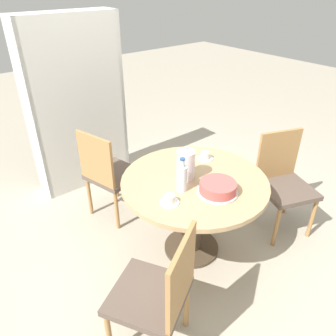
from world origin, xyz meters
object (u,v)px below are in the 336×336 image
object	(u,v)px
coffee_pot	(186,164)
cake_main	(218,188)
chair_b	(158,293)
bookshelf	(78,107)
cup_a	(205,156)
chair_c	(283,181)
chair_a	(109,173)
cup_b	(169,200)
water_bottle	(182,178)

from	to	relation	value
coffee_pot	cake_main	xyz separation A→B (m)	(0.05, -0.29, -0.08)
chair_b	cake_main	distance (m)	0.82
bookshelf	cup_a	bearing A→B (deg)	108.13
chair_c	cup_a	world-z (taller)	chair_c
chair_a	bookshelf	bearing A→B (deg)	-23.09
cup_b	cup_a	bearing A→B (deg)	24.71
water_bottle	cup_b	size ratio (longest dim) A/B	1.93
chair_a	chair_c	bearing A→B (deg)	-148.43
coffee_pot	cup_a	bearing A→B (deg)	19.94
chair_b	cake_main	size ratio (longest dim) A/B	3.10
water_bottle	chair_a	bearing A→B (deg)	97.56
bookshelf	water_bottle	xyz separation A→B (m)	(0.00, -1.60, -0.05)
chair_a	chair_c	world-z (taller)	same
coffee_pot	cake_main	distance (m)	0.30
water_bottle	chair_c	bearing A→B (deg)	-12.07
chair_b	bookshelf	bearing A→B (deg)	-135.04
chair_c	bookshelf	distance (m)	2.10
chair_b	coffee_pot	size ratio (longest dim) A/B	3.34
cake_main	coffee_pot	bearing A→B (deg)	99.06
chair_b	water_bottle	xyz separation A→B (m)	(0.56, 0.45, 0.33)
cake_main	cup_a	distance (m)	0.49
chair_b	cup_a	bearing A→B (deg)	-176.31
chair_b	cup_b	world-z (taller)	chair_b
cake_main	bookshelf	bearing A→B (deg)	95.51
bookshelf	cup_b	distance (m)	1.68
chair_a	cup_a	xyz separation A→B (m)	(0.57, -0.64, 0.25)
bookshelf	chair_a	bearing A→B (deg)	81.23
cup_a	chair_a	bearing A→B (deg)	131.36
bookshelf	cup_a	size ratio (longest dim) A/B	13.00
water_bottle	cup_a	world-z (taller)	water_bottle
cake_main	water_bottle	bearing A→B (deg)	132.77
chair_c	cup_b	distance (m)	1.19
cup_a	water_bottle	bearing A→B (deg)	-154.04
bookshelf	coffee_pot	xyz separation A→B (m)	(0.13, -1.50, -0.04)
water_bottle	cup_b	xyz separation A→B (m)	(-0.16, -0.06, -0.08)
cake_main	cup_a	size ratio (longest dim) A/B	2.15
cup_b	coffee_pot	bearing A→B (deg)	29.65
chair_c	cup_b	bearing A→B (deg)	-166.37
chair_c	bookshelf	size ratio (longest dim) A/B	0.51
chair_a	chair_b	world-z (taller)	same
coffee_pot	cup_a	world-z (taller)	coffee_pot
chair_a	water_bottle	size ratio (longest dim) A/B	3.46
chair_a	water_bottle	world-z (taller)	water_bottle
chair_b	coffee_pot	distance (m)	0.94
chair_a	cup_b	xyz separation A→B (m)	(-0.05, -0.93, 0.25)
bookshelf	cup_b	xyz separation A→B (m)	(-0.16, -1.66, -0.13)
water_bottle	cake_main	xyz separation A→B (m)	(0.17, -0.19, -0.06)
bookshelf	coffee_pot	size ratio (longest dim) A/B	6.51
chair_a	cup_a	distance (m)	0.89
chair_b	water_bottle	distance (m)	0.79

